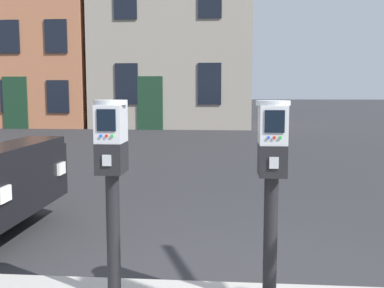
# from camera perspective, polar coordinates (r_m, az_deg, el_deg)

# --- Properties ---
(parking_meter_near_kerb) EXTENTS (0.22, 0.25, 1.33)m
(parking_meter_near_kerb) POSITION_cam_1_polar(r_m,az_deg,el_deg) (3.03, -9.95, -2.43)
(parking_meter_near_kerb) COLOR black
(parking_meter_near_kerb) RESTS_ON sidewalk_slab
(parking_meter_twin_adjacent) EXTENTS (0.22, 0.25, 1.33)m
(parking_meter_twin_adjacent) POSITION_cam_1_polar(r_m,az_deg,el_deg) (2.94, 9.91, -2.72)
(parking_meter_twin_adjacent) COLOR black
(parking_meter_twin_adjacent) RESTS_ON sidewalk_slab
(townhouse_cream_stone) EXTENTS (7.77, 5.40, 9.48)m
(townhouse_cream_stone) POSITION_cam_1_polar(r_m,az_deg,el_deg) (22.96, -21.18, 14.24)
(townhouse_cream_stone) COLOR #B7704C
(townhouse_cream_stone) RESTS_ON ground_plane
(townhouse_orange_brick) EXTENTS (6.53, 5.72, 9.85)m
(townhouse_orange_brick) POSITION_cam_1_polar(r_m,az_deg,el_deg) (21.09, -2.00, 15.90)
(townhouse_orange_brick) COLOR #9E9384
(townhouse_orange_brick) RESTS_ON ground_plane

